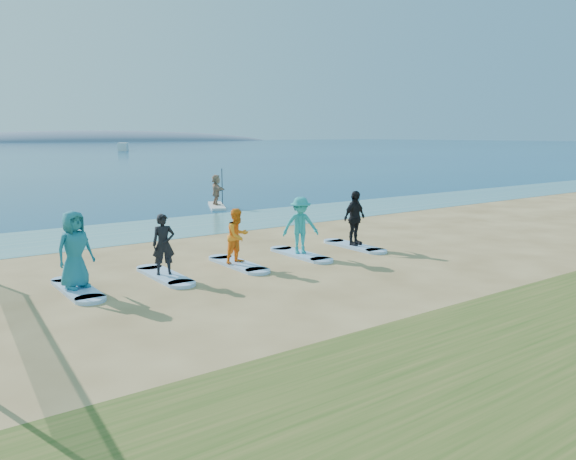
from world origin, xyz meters
TOP-DOWN VIEW (x-y plane):
  - ground at (0.00, 0.00)m, footprint 600.00×600.00m
  - shallow_water at (0.00, 10.50)m, footprint 600.00×600.00m
  - island_ridge at (95.00, 300.00)m, footprint 220.00×56.00m
  - paddleboard at (6.05, 15.18)m, footprint 1.86×3.02m
  - paddleboarder at (6.05, 15.18)m, footprint 0.74×1.52m
  - boat_offshore_b at (37.90, 117.14)m, footprint 4.38×6.51m
  - surfboard_0 at (-4.46, 3.08)m, footprint 0.70×2.20m
  - student_0 at (-4.46, 3.08)m, footprint 1.05×0.84m
  - surfboard_1 at (-2.19, 3.08)m, footprint 0.70×2.20m
  - student_1 at (-2.19, 3.08)m, footprint 0.68×0.55m
  - surfboard_2 at (0.08, 3.08)m, footprint 0.70×2.20m
  - student_2 at (0.08, 3.08)m, footprint 0.89×0.77m
  - surfboard_3 at (2.35, 3.08)m, footprint 0.70×2.20m
  - student_3 at (2.35, 3.08)m, footprint 1.30×1.04m
  - surfboard_4 at (4.62, 3.08)m, footprint 0.70×2.20m
  - student_4 at (4.62, 3.08)m, footprint 1.14×0.65m

SIDE VIEW (x-z plane):
  - ground at x=0.00m, z-range 0.00..0.00m
  - island_ridge at x=95.00m, z-range -9.00..9.00m
  - boat_offshore_b at x=37.90m, z-range -0.91..0.91m
  - shallow_water at x=0.00m, z-range 0.01..0.01m
  - surfboard_0 at x=-4.46m, z-range 0.00..0.09m
  - surfboard_1 at x=-2.19m, z-range 0.00..0.09m
  - surfboard_2 at x=0.08m, z-range 0.00..0.09m
  - surfboard_3 at x=2.35m, z-range 0.00..0.09m
  - surfboard_4 at x=4.62m, z-range 0.00..0.09m
  - paddleboard at x=6.05m, z-range 0.00..0.12m
  - student_2 at x=0.08m, z-range 0.09..1.67m
  - student_1 at x=-2.19m, z-range 0.09..1.71m
  - paddleboarder at x=6.05m, z-range 0.12..1.70m
  - student_3 at x=2.35m, z-range 0.09..1.85m
  - student_4 at x=4.62m, z-range 0.09..1.91m
  - student_0 at x=-4.46m, z-range 0.09..1.97m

